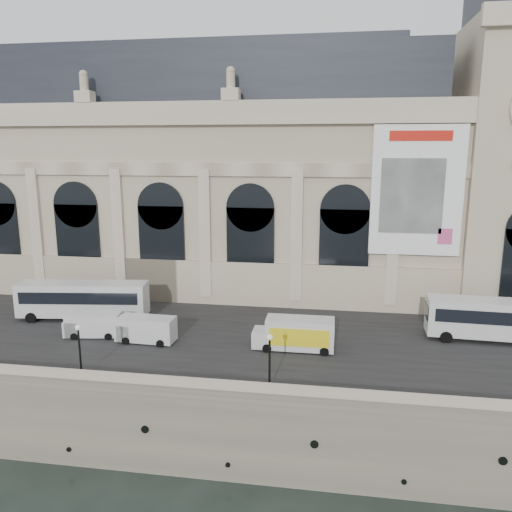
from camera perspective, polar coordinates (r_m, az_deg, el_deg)
The scene contains 12 objects.
ground at distance 41.03m, azimuth -15.12°, elevation -22.64°, with size 260.00×260.00×0.00m, color black.
quay at distance 70.11m, azimuth -3.72°, elevation -4.58°, with size 160.00×70.00×6.00m, color gray.
street at distance 49.92m, azimuth -9.01°, elevation -8.05°, with size 160.00×24.00×0.06m, color #2D2D2D.
parapet at distance 38.18m, azimuth -15.31°, elevation -13.94°, with size 160.00×1.40×1.21m.
museum at distance 64.88m, azimuth -9.95°, elevation 8.94°, with size 69.00×18.70×29.10m.
bus_left at distance 54.01m, azimuth -19.17°, elevation -4.65°, with size 13.31×4.37×3.86m.
bus_right at distance 50.34m, azimuth 26.28°, elevation -6.47°, with size 13.15×3.52×3.84m.
van_b at distance 49.18m, azimuth -18.38°, elevation -7.46°, with size 5.30×2.67×2.26m.
van_c at distance 46.59m, azimuth -12.73°, elevation -8.16°, with size 5.37×2.40×2.35m.
box_truck at distance 43.88m, azimuth 4.50°, elevation -8.87°, with size 7.04×2.55×2.83m.
lamp_left at distance 40.94m, azimuth -19.49°, elevation -10.18°, with size 0.42×0.42×4.15m.
lamp_right at distance 36.61m, azimuth 1.56°, elevation -12.06°, with size 0.43×0.43×4.26m.
Camera 1 is at (14.72, -30.53, 23.12)m, focal length 35.00 mm.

